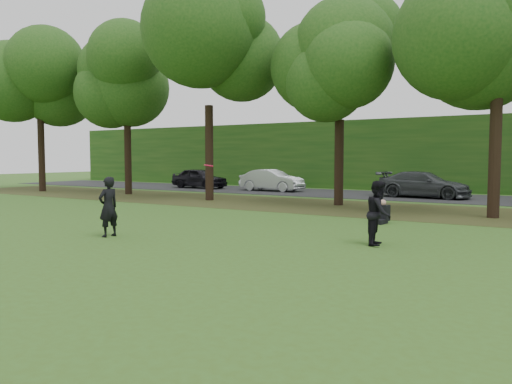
# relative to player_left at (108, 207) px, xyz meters

# --- Properties ---
(ground) EXTENTS (120.00, 120.00, 0.00)m
(ground) POSITION_rel_player_left_xyz_m (4.93, -1.36, -0.88)
(ground) COLOR #39571B
(ground) RESTS_ON ground
(leaf_litter) EXTENTS (60.00, 7.00, 0.01)m
(leaf_litter) POSITION_rel_player_left_xyz_m (4.93, 11.64, -0.87)
(leaf_litter) COLOR #473219
(leaf_litter) RESTS_ON ground
(street) EXTENTS (70.00, 7.00, 0.02)m
(street) POSITION_rel_player_left_xyz_m (4.93, 19.64, -0.87)
(street) COLOR black
(street) RESTS_ON ground
(far_hedge) EXTENTS (70.00, 3.00, 5.00)m
(far_hedge) POSITION_rel_player_left_xyz_m (4.93, 25.64, 1.62)
(far_hedge) COLOR #1A4914
(far_hedge) RESTS_ON ground
(player_left) EXTENTS (0.47, 0.67, 1.76)m
(player_left) POSITION_rel_player_left_xyz_m (0.00, 0.00, 0.00)
(player_left) COLOR black
(player_left) RESTS_ON ground
(player_right) EXTENTS (0.79, 0.93, 1.71)m
(player_right) POSITION_rel_player_left_xyz_m (7.13, 2.84, -0.02)
(player_right) COLOR black
(player_right) RESTS_ON ground
(parked_cars) EXTENTS (35.64, 3.72, 1.49)m
(parked_cars) POSITION_rel_player_left_xyz_m (4.48, 18.92, -0.12)
(parked_cars) COLOR black
(parked_cars) RESTS_ON street
(frisbee) EXTENTS (0.38, 0.38, 0.06)m
(frisbee) POSITION_rel_player_left_xyz_m (2.74, 1.22, 1.21)
(frisbee) COLOR #F61441
(frisbee) RESTS_ON ground
(seated_person) EXTENTS (0.48, 0.77, 0.83)m
(seated_person) POSITION_rel_player_left_xyz_m (5.81, 7.18, -0.57)
(seated_person) COLOR black
(seated_person) RESTS_ON ground
(tree_line) EXTENTS (55.30, 7.90, 12.31)m
(tree_line) POSITION_rel_player_left_xyz_m (4.59, 11.58, 6.97)
(tree_line) COLOR black
(tree_line) RESTS_ON ground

